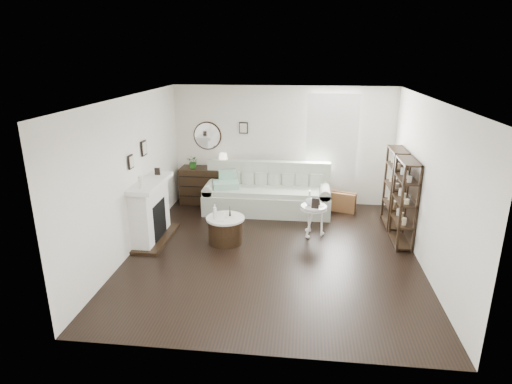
# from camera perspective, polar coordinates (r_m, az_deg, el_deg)

# --- Properties ---
(room) EXTENTS (5.50, 5.50, 5.50)m
(room) POSITION_cam_1_polar(r_m,az_deg,el_deg) (9.78, 7.90, 7.37)
(room) COLOR black
(room) RESTS_ON ground
(fireplace) EXTENTS (0.50, 1.40, 1.84)m
(fireplace) POSITION_cam_1_polar(r_m,az_deg,el_deg) (8.24, -13.83, -2.68)
(fireplace) COLOR white
(fireplace) RESTS_ON ground
(shelf_unit_far) EXTENTS (0.30, 0.80, 1.60)m
(shelf_unit_far) POSITION_cam_1_polar(r_m,az_deg,el_deg) (9.04, 17.99, 0.55)
(shelf_unit_far) COLOR black
(shelf_unit_far) RESTS_ON ground
(shelf_unit_near) EXTENTS (0.30, 0.80, 1.60)m
(shelf_unit_near) POSITION_cam_1_polar(r_m,az_deg,el_deg) (8.20, 19.14, -1.34)
(shelf_unit_near) COLOR black
(shelf_unit_near) RESTS_ON ground
(sofa) EXTENTS (2.76, 0.96, 1.07)m
(sofa) POSITION_cam_1_polar(r_m,az_deg,el_deg) (9.52, 1.51, -0.48)
(sofa) COLOR beige
(sofa) RESTS_ON ground
(quilt) EXTENTS (0.64, 0.56, 0.14)m
(quilt) POSITION_cam_1_polar(r_m,az_deg,el_deg) (9.43, -4.03, 0.99)
(quilt) COLOR #27905C
(quilt) RESTS_ON sofa
(suitcase) EXTENTS (0.68, 0.42, 0.43)m
(suitcase) POSITION_cam_1_polar(r_m,az_deg,el_deg) (9.73, 11.26, -1.28)
(suitcase) COLOR brown
(suitcase) RESTS_ON ground
(dresser) EXTENTS (1.27, 0.54, 0.85)m
(dresser) POSITION_cam_1_polar(r_m,az_deg,el_deg) (10.08, -6.37, 0.88)
(dresser) COLOR black
(dresser) RESTS_ON ground
(table_lamp) EXTENTS (0.26, 0.26, 0.36)m
(table_lamp) POSITION_cam_1_polar(r_m,az_deg,el_deg) (9.84, -4.38, 4.17)
(table_lamp) COLOR white
(table_lamp) RESTS_ON dresser
(potted_plant) EXTENTS (0.31, 0.28, 0.30)m
(potted_plant) POSITION_cam_1_polar(r_m,az_deg,el_deg) (9.95, -8.34, 4.00)
(potted_plant) COLOR #1F5C1A
(potted_plant) RESTS_ON dresser
(drum_table) EXTENTS (0.71, 0.71, 0.49)m
(drum_table) POSITION_cam_1_polar(r_m,az_deg,el_deg) (8.02, -4.07, -5.01)
(drum_table) COLOR black
(drum_table) RESTS_ON ground
(pedestal_table) EXTENTS (0.50, 0.50, 0.61)m
(pedestal_table) POSITION_cam_1_polar(r_m,az_deg,el_deg) (8.25, 7.70, -2.17)
(pedestal_table) COLOR white
(pedestal_table) RESTS_ON ground
(eiffel_drum) EXTENTS (0.12, 0.12, 0.18)m
(eiffel_drum) POSITION_cam_1_polar(r_m,az_deg,el_deg) (7.92, -3.50, -2.69)
(eiffel_drum) COLOR black
(eiffel_drum) RESTS_ON drum_table
(bottle_drum) EXTENTS (0.06, 0.06, 0.27)m
(bottle_drum) POSITION_cam_1_polar(r_m,az_deg,el_deg) (7.84, -5.52, -2.61)
(bottle_drum) COLOR silver
(bottle_drum) RESTS_ON drum_table
(card_frame_drum) EXTENTS (0.14, 0.06, 0.18)m
(card_frame_drum) POSITION_cam_1_polar(r_m,az_deg,el_deg) (7.74, -4.73, -3.23)
(card_frame_drum) COLOR white
(card_frame_drum) RESTS_ON drum_table
(eiffel_ped) EXTENTS (0.12, 0.12, 0.20)m
(eiffel_ped) POSITION_cam_1_polar(r_m,az_deg,el_deg) (8.23, 8.43, -1.13)
(eiffel_ped) COLOR black
(eiffel_ped) RESTS_ON pedestal_table
(flask_ped) EXTENTS (0.16, 0.16, 0.29)m
(flask_ped) POSITION_cam_1_polar(r_m,az_deg,el_deg) (8.20, 7.15, -0.80)
(flask_ped) COLOR silver
(flask_ped) RESTS_ON pedestal_table
(card_frame_ped) EXTENTS (0.15, 0.09, 0.19)m
(card_frame_ped) POSITION_cam_1_polar(r_m,az_deg,el_deg) (8.07, 7.91, -1.53)
(card_frame_ped) COLOR black
(card_frame_ped) RESTS_ON pedestal_table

